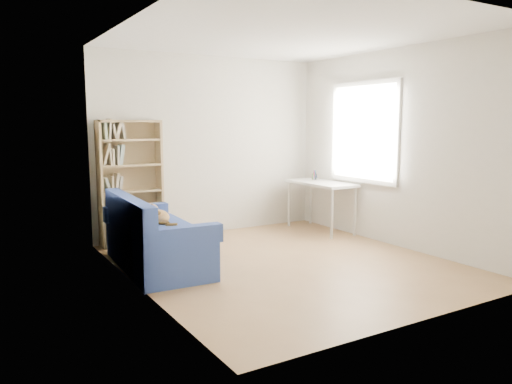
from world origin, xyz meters
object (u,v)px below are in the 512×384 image
sofa (154,240)px  bookshelf (131,188)px  desk (321,187)px  pen_cup (314,176)px

sofa → bookshelf: 1.29m
bookshelf → desk: (2.72, -0.64, -0.10)m
bookshelf → pen_cup: (2.83, -0.34, 0.04)m
pen_cup → desk: bearing=-109.5°
bookshelf → desk: bearing=-13.2°
sofa → desk: bearing=14.1°
bookshelf → pen_cup: size_ratio=10.50×
bookshelf → pen_cup: bearing=-6.8°
desk → pen_cup: bearing=70.5°
pen_cup → bookshelf: bearing=173.2°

